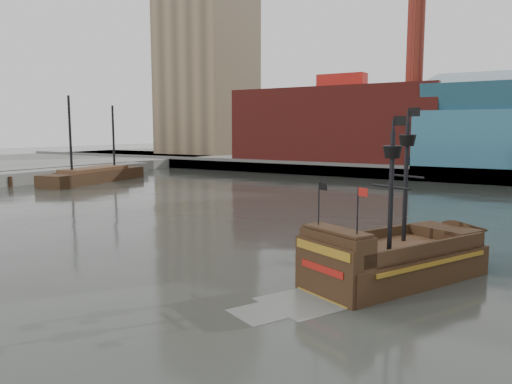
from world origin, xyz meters
The scene contains 7 objects.
ground centered at (0.00, 0.00, 0.00)m, with size 400.00×400.00×0.00m, color #242622.
promenade_far centered at (0.00, 92.00, 1.00)m, with size 220.00×60.00×2.00m, color slate.
seawall centered at (0.00, 62.50, 1.30)m, with size 220.00×1.00×2.60m, color #4C4C49.
pier centered at (-58.00, 30.00, 1.00)m, with size 6.00×40.00×2.00m, color slate.
skyline centered at (5.21, 84.56, 24.55)m, with size 149.00×45.00×62.00m.
pirate_ship centered at (9.73, 3.83, 0.99)m, with size 10.03×15.11×10.95m.
docked_vessel centered at (-49.40, 31.63, 0.94)m, with size 8.91×22.21×14.74m.
Camera 1 is at (18.04, -24.87, 8.97)m, focal length 35.00 mm.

